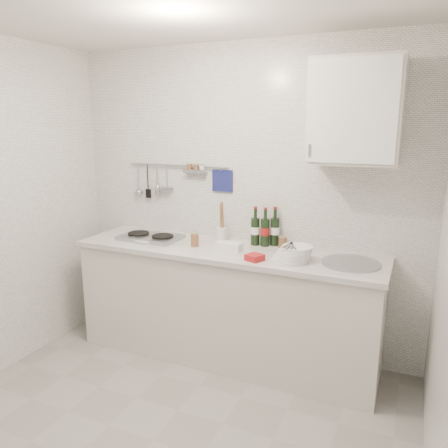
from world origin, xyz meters
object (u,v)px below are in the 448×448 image
wine_bottles (265,226)px  plate_stack_hob (150,238)px  utensil_crock (221,233)px  plate_stack_sink (293,254)px  wall_cabinet (356,112)px

wine_bottles → plate_stack_hob: bearing=-165.4°
wine_bottles → utensil_crock: utensil_crock is taller
utensil_crock → plate_stack_hob: bearing=-163.2°
plate_stack_hob → wine_bottles: bearing=14.6°
plate_stack_hob → wine_bottles: size_ratio=1.00×
plate_stack_sink → wall_cabinet: bearing=33.1°
wall_cabinet → utensil_crock: wall_cabinet is taller
plate_stack_sink → utensil_crock: utensil_crock is taller
wall_cabinet → plate_stack_hob: bearing=-174.6°
wine_bottles → utensil_crock: (-0.35, -0.07, -0.07)m
wall_cabinet → plate_stack_sink: wall_cabinet is taller
wall_cabinet → utensil_crock: bearing=178.6°
plate_stack_sink → utensil_crock: 0.71m
plate_stack_hob → utensil_crock: bearing=16.8°
wall_cabinet → utensil_crock: 1.38m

